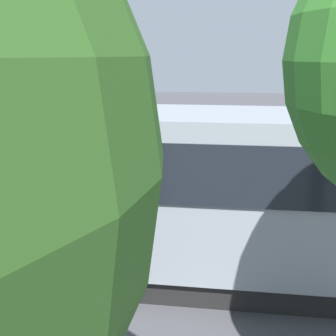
# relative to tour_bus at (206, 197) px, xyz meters

# --- Properties ---
(ground_plane) EXTENTS (80.00, 80.00, 0.00)m
(ground_plane) POSITION_rel_tour_bus_xyz_m (1.30, -4.71, -1.65)
(ground_plane) COLOR #424247
(tour_bus) EXTENTS (11.42, 2.74, 3.25)m
(tour_bus) POSITION_rel_tour_bus_xyz_m (0.00, 0.00, 0.00)
(tour_bus) COLOR #8C939E
(tour_bus) RESTS_ON ground_plane
(spectator_far_left) EXTENTS (0.57, 0.32, 1.76)m
(spectator_far_left) POSITION_rel_tour_bus_xyz_m (-1.42, -2.90, -0.60)
(spectator_far_left) COLOR black
(spectator_far_left) RESTS_ON ground_plane
(spectator_left) EXTENTS (0.58, 0.37, 1.78)m
(spectator_left) POSITION_rel_tour_bus_xyz_m (-0.07, -2.85, -0.59)
(spectator_left) COLOR black
(spectator_left) RESTS_ON ground_plane
(spectator_centre) EXTENTS (0.58, 0.36, 1.80)m
(spectator_centre) POSITION_rel_tour_bus_xyz_m (0.87, -2.64, -0.57)
(spectator_centre) COLOR black
(spectator_centre) RESTS_ON ground_plane
(spectator_right) EXTENTS (0.57, 0.39, 1.70)m
(spectator_right) POSITION_rel_tour_bus_xyz_m (2.15, -2.56, -0.64)
(spectator_right) COLOR black
(spectator_right) RESTS_ON ground_plane
(parked_motorcycle_silver) EXTENTS (2.05, 0.58, 0.99)m
(parked_motorcycle_silver) POSITION_rel_tour_bus_xyz_m (0.77, -2.16, -1.16)
(parked_motorcycle_silver) COLOR black
(parked_motorcycle_silver) RESTS_ON ground_plane
(stunt_motorcycle) EXTENTS (2.03, 0.63, 1.67)m
(stunt_motorcycle) POSITION_rel_tour_bus_xyz_m (3.84, -6.58, -0.65)
(stunt_motorcycle) COLOR black
(stunt_motorcycle) RESTS_ON ground_plane
(bay_line_a) EXTENTS (0.33, 4.66, 0.01)m
(bay_line_a) POSITION_rel_tour_bus_xyz_m (-2.35, -5.95, -1.64)
(bay_line_a) COLOR white
(bay_line_a) RESTS_ON ground_plane
(bay_line_b) EXTENTS (0.31, 4.32, 0.01)m
(bay_line_b) POSITION_rel_tour_bus_xyz_m (0.55, -5.95, -1.64)
(bay_line_b) COLOR white
(bay_line_b) RESTS_ON ground_plane
(bay_line_c) EXTENTS (0.29, 3.95, 0.01)m
(bay_line_c) POSITION_rel_tour_bus_xyz_m (3.45, -5.95, -1.64)
(bay_line_c) COLOR white
(bay_line_c) RESTS_ON ground_plane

